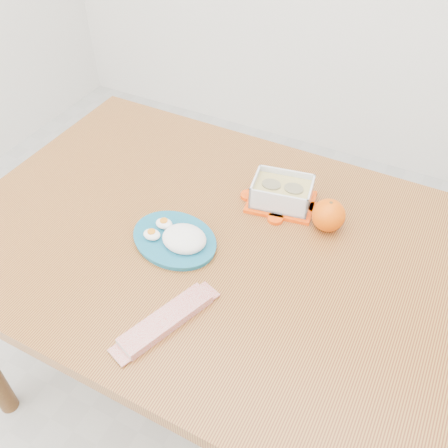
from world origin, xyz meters
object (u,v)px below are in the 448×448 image
at_px(dining_table, 224,263).
at_px(food_container, 282,193).
at_px(orange_fruit, 329,215).
at_px(rice_plate, 177,238).

distance_m(dining_table, food_container, 0.24).
distance_m(dining_table, orange_fruit, 0.30).
bearing_deg(rice_plate, orange_fruit, 48.14).
distance_m(orange_fruit, rice_plate, 0.39).
bearing_deg(dining_table, orange_fruit, 38.30).
distance_m(dining_table, rice_plate, 0.16).
xyz_separation_m(dining_table, orange_fruit, (0.21, 0.17, 0.13)).
relative_size(food_container, rice_plate, 0.73).
xyz_separation_m(dining_table, food_container, (0.07, 0.20, 0.12)).
bearing_deg(rice_plate, dining_table, 43.09).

